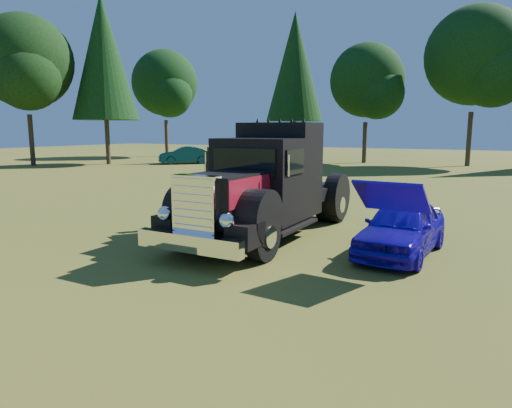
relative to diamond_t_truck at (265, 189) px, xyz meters
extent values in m
plane|color=#41591A|center=(-1.13, -1.48, -1.28)|extent=(120.00, 120.00, 0.00)
cylinder|color=#2D2116|center=(-5.13, 28.02, 0.43)|extent=(0.36, 0.36, 3.42)
sphere|color=black|center=(-5.13, 28.02, 5.56)|extent=(6.08, 6.08, 6.08)
sphere|color=black|center=(-3.99, 27.26, 4.42)|extent=(4.18, 4.18, 4.18)
cylinder|color=#2D2116|center=(-23.13, 16.52, 1.06)|extent=(0.36, 0.36, 4.68)
cone|color=black|center=(-23.13, 16.52, 7.17)|extent=(5.20, 5.20, 9.75)
cylinder|color=#2D2116|center=(-26.13, 27.52, 0.61)|extent=(0.36, 0.36, 3.78)
sphere|color=black|center=(-26.13, 27.52, 6.28)|extent=(6.72, 6.72, 6.72)
sphere|color=black|center=(-24.87, 26.68, 5.02)|extent=(4.62, 4.62, 4.62)
cylinder|color=#2D2116|center=(-12.13, 29.02, 1.06)|extent=(0.36, 0.36, 4.68)
cone|color=black|center=(-12.13, 29.02, 7.17)|extent=(5.20, 5.20, 9.75)
cylinder|color=#2D2116|center=(-27.13, 12.52, 0.70)|extent=(0.36, 0.36, 3.96)
sphere|color=black|center=(-27.13, 12.52, 6.64)|extent=(7.04, 7.04, 7.04)
sphere|color=black|center=(-25.81, 11.64, 5.32)|extent=(4.84, 4.84, 4.84)
cylinder|color=#2D2116|center=(2.87, 28.52, 0.79)|extent=(0.36, 0.36, 4.14)
sphere|color=black|center=(2.87, 28.52, 7.00)|extent=(7.36, 7.36, 7.36)
sphere|color=black|center=(4.25, 27.60, 5.62)|extent=(5.06, 5.06, 5.06)
cylinder|color=black|center=(-1.04, -2.08, -0.73)|extent=(0.32, 1.10, 1.10)
cylinder|color=black|center=(1.06, -2.08, -0.73)|extent=(0.32, 1.10, 1.10)
cylinder|color=black|center=(-1.04, 2.72, -0.73)|extent=(0.32, 1.10, 1.10)
cylinder|color=black|center=(1.06, 2.72, -0.73)|extent=(0.32, 1.10, 1.10)
cylinder|color=black|center=(-0.71, 2.72, -0.73)|extent=(0.32, 1.10, 1.10)
cylinder|color=black|center=(0.73, 2.72, -0.73)|extent=(0.32, 1.10, 1.10)
cube|color=black|center=(0.01, 0.52, -0.66)|extent=(1.60, 6.40, 0.28)
cube|color=white|center=(0.01, -3.33, -0.73)|extent=(2.50, 0.22, 0.36)
cube|color=white|center=(0.01, -3.03, -0.03)|extent=(1.05, 0.30, 1.30)
cube|color=black|center=(0.01, -1.98, 0.02)|extent=(1.35, 1.80, 1.10)
cube|color=maroon|center=(-0.68, -1.98, 0.22)|extent=(0.02, 1.80, 0.60)
cube|color=maroon|center=(0.70, -1.98, 0.22)|extent=(0.02, 1.80, 0.60)
cylinder|color=black|center=(-0.94, -2.08, -0.33)|extent=(0.55, 1.24, 1.24)
cylinder|color=black|center=(0.96, -2.08, -0.33)|extent=(0.55, 1.24, 1.24)
sphere|color=white|center=(-0.77, -3.10, -0.23)|extent=(0.32, 0.32, 0.32)
sphere|color=white|center=(0.79, -3.10, -0.23)|extent=(0.32, 0.32, 0.32)
cube|color=black|center=(0.01, -0.43, 0.27)|extent=(2.05, 1.30, 2.10)
cube|color=black|center=(0.01, -1.10, 0.77)|extent=(1.70, 0.05, 0.65)
cube|color=black|center=(0.01, 0.87, 0.47)|extent=(2.05, 1.30, 2.50)
cube|color=black|center=(0.01, 2.52, -0.33)|extent=(2.00, 2.00, 0.35)
cube|color=black|center=(-1.53, 0.00, 0.17)|extent=(1.03, 0.50, 1.50)
cube|color=maroon|center=(-1.55, 0.05, 0.02)|extent=(0.79, 0.36, 0.75)
imported|color=#07099A|center=(3.55, -0.07, -0.67)|extent=(1.66, 3.66, 1.22)
cube|color=#07099A|center=(3.66, -1.76, 0.27)|extent=(1.36, 1.01, 0.67)
imported|color=#222351|center=(-2.49, -0.06, -0.49)|extent=(0.41, 0.60, 1.58)
imported|color=#21324E|center=(-1.59, 0.22, -0.27)|extent=(1.24, 1.23, 2.01)
imported|color=#082634|center=(-17.86, 19.84, -0.58)|extent=(4.08, 4.06, 1.41)
camera|label=1|loc=(5.51, -10.52, 1.54)|focal=32.00mm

